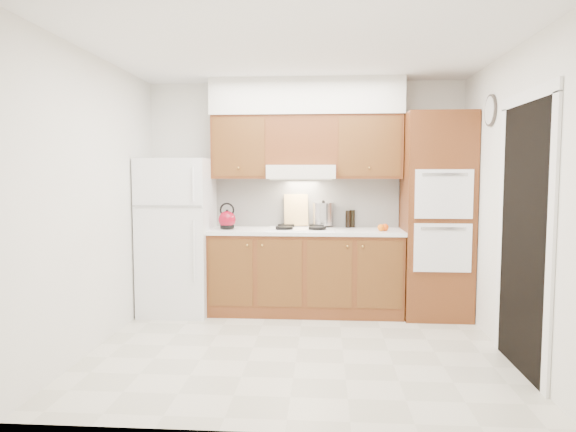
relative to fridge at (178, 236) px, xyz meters
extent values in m
plane|color=beige|center=(1.41, -1.14, -0.86)|extent=(3.60, 3.60, 0.00)
plane|color=white|center=(1.41, -1.14, 1.74)|extent=(3.60, 3.60, 0.00)
cube|color=white|center=(1.41, 0.36, 0.44)|extent=(3.60, 0.02, 2.60)
cube|color=white|center=(-0.40, -1.14, 0.44)|extent=(0.02, 3.00, 2.60)
cube|color=white|center=(3.21, -1.14, 0.44)|extent=(0.02, 3.00, 2.60)
cube|color=white|center=(0.00, 0.00, 0.00)|extent=(0.75, 0.72, 1.72)
cube|color=brown|center=(1.43, 0.06, -0.41)|extent=(2.11, 0.60, 0.90)
cube|color=white|center=(1.43, 0.05, 0.06)|extent=(2.13, 0.62, 0.04)
cube|color=white|center=(1.43, 0.34, 0.36)|extent=(2.11, 0.03, 0.56)
cube|color=brown|center=(2.85, 0.03, 0.24)|extent=(0.70, 0.65, 2.20)
cube|color=brown|center=(0.69, 0.19, 0.99)|extent=(0.63, 0.33, 0.70)
cube|color=brown|center=(2.12, 0.19, 0.99)|extent=(0.73, 0.33, 0.70)
cube|color=silver|center=(1.38, 0.13, 0.71)|extent=(0.75, 0.45, 0.15)
cube|color=brown|center=(1.38, 0.19, 1.06)|extent=(0.75, 0.33, 0.55)
cube|color=silver|center=(1.43, 0.18, 1.54)|extent=(2.13, 0.36, 0.40)
cube|color=white|center=(1.38, 0.07, 0.09)|extent=(0.74, 0.50, 0.01)
cube|color=black|center=(3.19, -1.49, 0.19)|extent=(0.02, 0.90, 2.10)
cylinder|color=#3F3833|center=(3.19, -0.59, 1.29)|extent=(0.02, 0.30, 0.30)
sphere|color=maroon|center=(0.56, 0.01, 0.19)|extent=(0.22, 0.22, 0.19)
cube|color=tan|center=(1.31, 0.28, 0.28)|extent=(0.28, 0.13, 0.36)
cylinder|color=#AAAAAE|center=(1.62, 0.24, 0.23)|extent=(0.25, 0.25, 0.25)
cylinder|color=black|center=(1.96, 0.31, 0.18)|extent=(0.06, 0.06, 0.20)
cylinder|color=black|center=(1.91, 0.29, 0.18)|extent=(0.07, 0.07, 0.20)
cylinder|color=black|center=(1.91, 0.28, 0.17)|extent=(0.08, 0.08, 0.18)
sphere|color=#D75C0B|center=(2.29, -0.04, 0.12)|extent=(0.08, 0.08, 0.08)
sphere|color=orange|center=(2.24, -0.06, 0.12)|extent=(0.10, 0.10, 0.07)
camera|label=1|loc=(1.63, -5.60, 0.70)|focal=32.00mm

